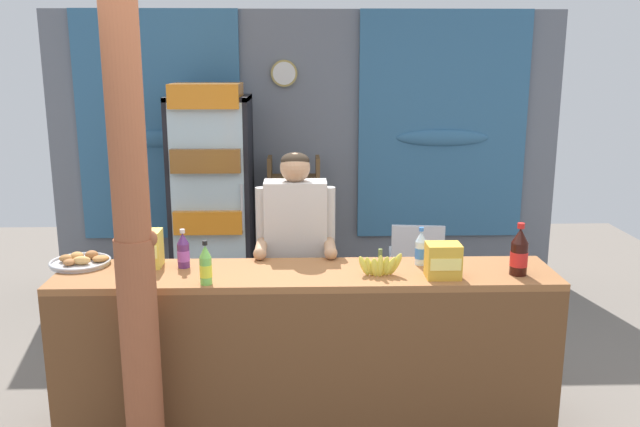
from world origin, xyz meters
TOP-DOWN VIEW (x-y plane):
  - ground_plane at (0.00, 1.25)m, footprint 8.10×8.10m
  - back_wall_curtained at (-0.00, 3.16)m, footprint 4.85×0.22m
  - stall_counter at (-0.02, 0.30)m, footprint 2.84×0.53m
  - timber_post at (-0.87, -0.04)m, footprint 0.22×0.20m
  - drink_fridge at (-0.84, 2.60)m, footprint 0.70×0.69m
  - bottle_shelf_rack at (-0.11, 2.83)m, footprint 0.48×0.28m
  - plastic_lawn_chair at (0.89, 1.98)m, footprint 0.49×0.49m
  - shopkeeper at (-0.08, 0.90)m, footprint 0.51×0.42m
  - soda_bottle_cola at (1.17, 0.32)m, footprint 0.10×0.10m
  - soda_bottle_lime_soda at (-0.56, 0.20)m, footprint 0.07×0.07m
  - soda_bottle_grape_soda at (-0.73, 0.50)m, footprint 0.07×0.07m
  - soda_bottle_water at (0.66, 0.52)m, footprint 0.07×0.07m
  - snack_box_instant_noodle at (-0.96, 0.52)m, footprint 0.21×0.15m
  - snack_box_choco_powder at (0.74, 0.28)m, footprint 0.19×0.15m
  - pastry_tray at (-1.34, 0.57)m, footprint 0.35×0.35m
  - banana_bunch at (0.40, 0.32)m, footprint 0.27×0.06m

SIDE VIEW (x-z plane):
  - ground_plane at x=0.00m, z-range 0.00..0.00m
  - plastic_lawn_chair at x=0.89m, z-range 0.06..0.92m
  - stall_counter at x=-0.02m, z-range 0.10..1.07m
  - bottle_shelf_rack at x=-0.11m, z-range 0.02..1.29m
  - pastry_tray at x=-1.34m, z-range 0.95..1.02m
  - shopkeeper at x=-0.08m, z-range 0.20..1.78m
  - banana_bunch at x=0.40m, z-range 0.94..1.10m
  - soda_bottle_water at x=0.66m, z-range 0.95..1.17m
  - snack_box_choco_powder at x=0.74m, z-range 0.96..1.16m
  - soda_bottle_grape_soda at x=-0.73m, z-range 0.95..1.17m
  - drink_fridge at x=-0.84m, z-range 0.09..2.04m
  - soda_bottle_lime_soda at x=-0.56m, z-range 0.95..1.19m
  - snack_box_instant_noodle at x=-0.96m, z-range 0.96..1.18m
  - soda_bottle_cola at x=1.17m, z-range 0.94..1.24m
  - timber_post at x=-0.87m, z-range -0.05..2.52m
  - back_wall_curtained at x=0.00m, z-range 0.04..2.62m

